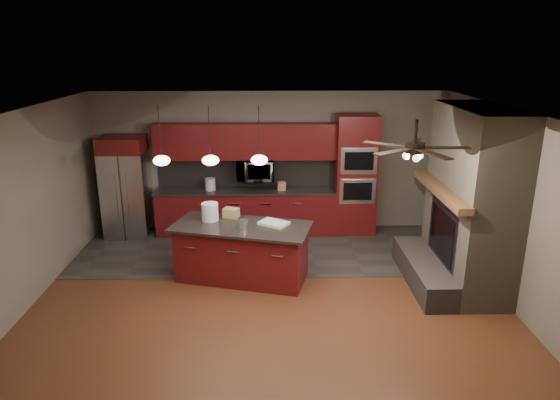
{
  "coord_description": "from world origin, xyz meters",
  "views": [
    {
      "loc": [
        0.03,
        -6.81,
        3.68
      ],
      "look_at": [
        0.17,
        0.6,
        1.35
      ],
      "focal_mm": 32.0,
      "sensor_mm": 36.0,
      "label": 1
    }
  ],
  "objects_px": {
    "microwave": "(256,170)",
    "refrigerator": "(126,187)",
    "cardboard_box": "(231,213)",
    "kitchen_island": "(242,252)",
    "counter_box": "(281,186)",
    "oven_tower": "(356,175)",
    "counter_bucket": "(210,184)",
    "white_bucket": "(210,212)",
    "paint_can": "(242,224)",
    "paint_tray": "(274,223)"
  },
  "relations": [
    {
      "from": "microwave",
      "to": "refrigerator",
      "type": "distance_m",
      "value": 2.55
    },
    {
      "from": "cardboard_box",
      "to": "kitchen_island",
      "type": "bearing_deg",
      "value": -44.3
    },
    {
      "from": "counter_box",
      "to": "kitchen_island",
      "type": "bearing_deg",
      "value": -120.41
    },
    {
      "from": "refrigerator",
      "to": "microwave",
      "type": "bearing_deg",
      "value": 2.97
    },
    {
      "from": "oven_tower",
      "to": "counter_bucket",
      "type": "relative_size",
      "value": 10.14
    },
    {
      "from": "refrigerator",
      "to": "counter_bucket",
      "type": "relative_size",
      "value": 8.46
    },
    {
      "from": "white_bucket",
      "to": "counter_box",
      "type": "xyz_separation_m",
      "value": [
        1.2,
        1.78,
        -0.08
      ]
    },
    {
      "from": "oven_tower",
      "to": "kitchen_island",
      "type": "distance_m",
      "value": 3.08
    },
    {
      "from": "kitchen_island",
      "to": "counter_bucket",
      "type": "relative_size",
      "value": 10.01
    },
    {
      "from": "kitchen_island",
      "to": "cardboard_box",
      "type": "relative_size",
      "value": 9.65
    },
    {
      "from": "oven_tower",
      "to": "kitchen_island",
      "type": "height_order",
      "value": "oven_tower"
    },
    {
      "from": "microwave",
      "to": "paint_can",
      "type": "height_order",
      "value": "microwave"
    },
    {
      "from": "counter_bucket",
      "to": "white_bucket",
      "type": "bearing_deg",
      "value": -83.5
    },
    {
      "from": "kitchen_island",
      "to": "cardboard_box",
      "type": "distance_m",
      "value": 0.69
    },
    {
      "from": "oven_tower",
      "to": "refrigerator",
      "type": "bearing_deg",
      "value": -179.06
    },
    {
      "from": "refrigerator",
      "to": "paint_tray",
      "type": "height_order",
      "value": "refrigerator"
    },
    {
      "from": "oven_tower",
      "to": "white_bucket",
      "type": "height_order",
      "value": "oven_tower"
    },
    {
      "from": "paint_can",
      "to": "paint_tray",
      "type": "relative_size",
      "value": 0.41
    },
    {
      "from": "microwave",
      "to": "refrigerator",
      "type": "relative_size",
      "value": 0.37
    },
    {
      "from": "oven_tower",
      "to": "cardboard_box",
      "type": "height_order",
      "value": "oven_tower"
    },
    {
      "from": "kitchen_island",
      "to": "refrigerator",
      "type": "bearing_deg",
      "value": 154.39
    },
    {
      "from": "counter_bucket",
      "to": "counter_box",
      "type": "distance_m",
      "value": 1.41
    },
    {
      "from": "oven_tower",
      "to": "white_bucket",
      "type": "bearing_deg",
      "value": -145.65
    },
    {
      "from": "oven_tower",
      "to": "kitchen_island",
      "type": "xyz_separation_m",
      "value": [
        -2.15,
        -2.08,
        -0.73
      ]
    },
    {
      "from": "refrigerator",
      "to": "counter_bucket",
      "type": "bearing_deg",
      "value": 2.85
    },
    {
      "from": "refrigerator",
      "to": "cardboard_box",
      "type": "distance_m",
      "value": 2.7
    },
    {
      "from": "kitchen_island",
      "to": "white_bucket",
      "type": "relative_size",
      "value": 8.09
    },
    {
      "from": "white_bucket",
      "to": "counter_bucket",
      "type": "height_order",
      "value": "white_bucket"
    },
    {
      "from": "microwave",
      "to": "kitchen_island",
      "type": "xyz_separation_m",
      "value": [
        -0.18,
        -2.13,
        -0.83
      ]
    },
    {
      "from": "microwave",
      "to": "cardboard_box",
      "type": "bearing_deg",
      "value": -101.71
    },
    {
      "from": "white_bucket",
      "to": "cardboard_box",
      "type": "xyz_separation_m",
      "value": [
        0.33,
        0.14,
        -0.07
      ]
    },
    {
      "from": "white_bucket",
      "to": "counter_box",
      "type": "height_order",
      "value": "white_bucket"
    },
    {
      "from": "cardboard_box",
      "to": "counter_box",
      "type": "distance_m",
      "value": 1.85
    },
    {
      "from": "paint_can",
      "to": "counter_box",
      "type": "distance_m",
      "value": 2.24
    },
    {
      "from": "paint_can",
      "to": "counter_bucket",
      "type": "xyz_separation_m",
      "value": [
        -0.74,
        2.19,
        0.04
      ]
    },
    {
      "from": "kitchen_island",
      "to": "paint_tray",
      "type": "bearing_deg",
      "value": 18.58
    },
    {
      "from": "paint_tray",
      "to": "counter_bucket",
      "type": "xyz_separation_m",
      "value": [
        -1.24,
        2.05,
        0.08
      ]
    },
    {
      "from": "refrigerator",
      "to": "white_bucket",
      "type": "height_order",
      "value": "refrigerator"
    },
    {
      "from": "microwave",
      "to": "kitchen_island",
      "type": "distance_m",
      "value": 2.3
    },
    {
      "from": "white_bucket",
      "to": "counter_bucket",
      "type": "distance_m",
      "value": 1.84
    },
    {
      "from": "paint_tray",
      "to": "cardboard_box",
      "type": "bearing_deg",
      "value": -173.98
    },
    {
      "from": "white_bucket",
      "to": "paint_tray",
      "type": "distance_m",
      "value": 1.06
    },
    {
      "from": "oven_tower",
      "to": "paint_can",
      "type": "xyz_separation_m",
      "value": [
        -2.13,
        -2.18,
        -0.21
      ]
    },
    {
      "from": "paint_tray",
      "to": "paint_can",
      "type": "bearing_deg",
      "value": -130.66
    },
    {
      "from": "refrigerator",
      "to": "kitchen_island",
      "type": "distance_m",
      "value": 3.14
    },
    {
      "from": "oven_tower",
      "to": "white_bucket",
      "type": "xyz_separation_m",
      "value": [
        -2.67,
        -1.82,
        -0.13
      ]
    },
    {
      "from": "white_bucket",
      "to": "paint_tray",
      "type": "height_order",
      "value": "white_bucket"
    },
    {
      "from": "oven_tower",
      "to": "kitchen_island",
      "type": "bearing_deg",
      "value": -136.01
    },
    {
      "from": "paint_tray",
      "to": "counter_bucket",
      "type": "bearing_deg",
      "value": 154.42
    },
    {
      "from": "microwave",
      "to": "counter_box",
      "type": "xyz_separation_m",
      "value": [
        0.51,
        -0.1,
        -0.31
      ]
    }
  ]
}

